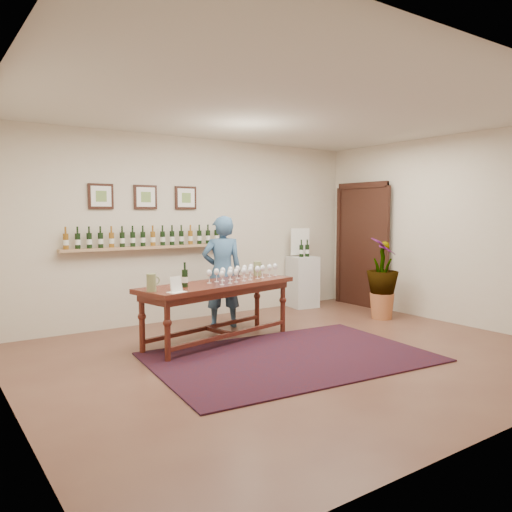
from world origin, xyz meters
TOP-DOWN VIEW (x-y plane):
  - ground at (0.00, 0.00)m, footprint 6.00×6.00m
  - room_shell at (2.11, 1.86)m, footprint 6.00×6.00m
  - rug at (-0.12, -0.07)m, footprint 3.27×2.35m
  - tasting_table at (-0.44, 1.01)m, footprint 2.26×1.12m
  - table_glasses at (-0.06, 1.07)m, footprint 1.33×0.68m
  - table_bottles at (-0.98, 0.93)m, footprint 0.31×0.22m
  - pitcher_left at (-1.42, 0.82)m, footprint 0.15×0.15m
  - pitcher_right at (0.36, 1.28)m, footprint 0.15×0.15m
  - menu_card at (-1.22, 0.62)m, footprint 0.23×0.19m
  - display_pedestal at (1.98, 2.23)m, footprint 0.50×0.50m
  - pedestal_bottles at (1.98, 2.19)m, footprint 0.33×0.13m
  - info_sign at (2.00, 2.33)m, footprint 0.37×0.07m
  - potted_plant at (2.37, 0.76)m, footprint 0.82×0.82m
  - person at (0.03, 1.70)m, footprint 0.68×0.56m

SIDE VIEW (x-z plane):
  - ground at x=0.00m, z-range 0.00..0.00m
  - rug at x=-0.12m, z-range 0.00..0.02m
  - display_pedestal at x=1.98m, z-range 0.00..0.89m
  - potted_plant at x=2.37m, z-range 0.09..1.19m
  - tasting_table at x=-0.44m, z-range 0.27..1.04m
  - person at x=0.03m, z-range 0.00..1.61m
  - menu_card at x=-1.22m, z-range 0.77..0.95m
  - table_glasses at x=-0.06m, z-range 0.77..0.95m
  - pitcher_left at x=-1.42m, z-range 0.77..0.97m
  - pitcher_right at x=0.36m, z-range 0.77..0.97m
  - table_bottles at x=-0.98m, z-range 0.77..1.07m
  - pedestal_bottles at x=1.98m, z-range 0.89..1.21m
  - room_shell at x=2.11m, z-range -1.88..4.12m
  - info_sign at x=2.00m, z-range 0.89..1.40m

